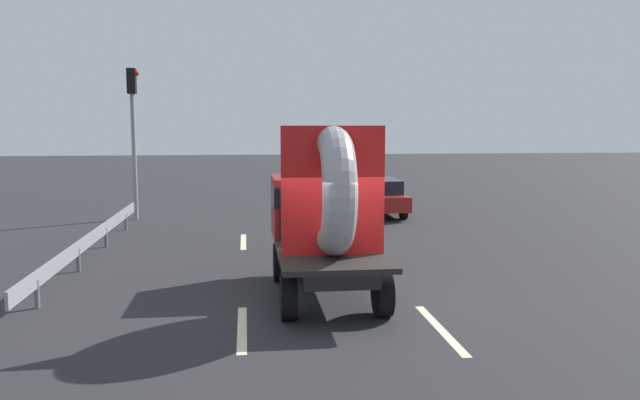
% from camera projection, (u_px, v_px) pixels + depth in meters
% --- Properties ---
extents(ground_plane, '(120.00, 120.00, 0.00)m').
position_uv_depth(ground_plane, '(343.00, 309.00, 11.93)').
color(ground_plane, '#28282B').
extents(flatbed_truck, '(2.02, 4.57, 3.43)m').
position_uv_depth(flatbed_truck, '(324.00, 213.00, 12.96)').
color(flatbed_truck, black).
rests_on(flatbed_truck, ground_plane).
extents(distant_sedan, '(1.80, 4.21, 1.37)m').
position_uv_depth(distant_sedan, '(375.00, 195.00, 24.27)').
color(distant_sedan, black).
rests_on(distant_sedan, ground_plane).
extents(traffic_light, '(0.42, 0.36, 5.43)m').
position_uv_depth(traffic_light, '(133.00, 121.00, 22.79)').
color(traffic_light, gray).
rests_on(traffic_light, ground_plane).
extents(guardrail, '(0.10, 12.01, 0.71)m').
position_uv_depth(guardrail, '(93.00, 238.00, 16.34)').
color(guardrail, gray).
rests_on(guardrail, ground_plane).
extents(lane_dash_left_near, '(0.16, 2.50, 0.01)m').
position_uv_depth(lane_dash_left_near, '(242.00, 329.00, 10.76)').
color(lane_dash_left_near, beige).
rests_on(lane_dash_left_near, ground_plane).
extents(lane_dash_left_far, '(0.16, 2.46, 0.01)m').
position_uv_depth(lane_dash_left_far, '(243.00, 242.00, 18.69)').
color(lane_dash_left_far, beige).
rests_on(lane_dash_left_far, ground_plane).
extents(lane_dash_right_near, '(0.16, 2.68, 0.01)m').
position_uv_depth(lane_dash_right_near, '(440.00, 329.00, 10.74)').
color(lane_dash_right_near, beige).
rests_on(lane_dash_right_near, ground_plane).
extents(lane_dash_right_far, '(0.16, 2.70, 0.01)m').
position_uv_depth(lane_dash_right_far, '(356.00, 240.00, 18.95)').
color(lane_dash_right_far, beige).
rests_on(lane_dash_right_far, ground_plane).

